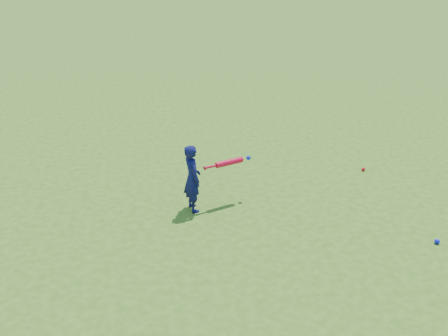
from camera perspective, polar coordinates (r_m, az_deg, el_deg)
The scene contains 5 objects.
ground at distance 7.08m, azimuth -0.76°, elevation -4.86°, with size 80.00×80.00×0.00m, color #3D6E1A.
child at distance 6.89m, azimuth -3.64°, elevation -1.18°, with size 0.36×0.23×0.98m, color #0F1246.
ground_ball_red at distance 8.53m, azimuth 15.64°, elevation -0.13°, with size 0.06×0.06×0.06m, color red.
ground_ball_blue at distance 6.90m, azimuth 23.18°, elevation -7.72°, with size 0.07×0.07×0.07m, color #0D16EA.
bat_swing at distance 7.03m, azimuth 0.76°, elevation 0.69°, with size 0.71×0.31×0.08m.
Camera 1 is at (-0.85, -6.06, 3.55)m, focal length 40.00 mm.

